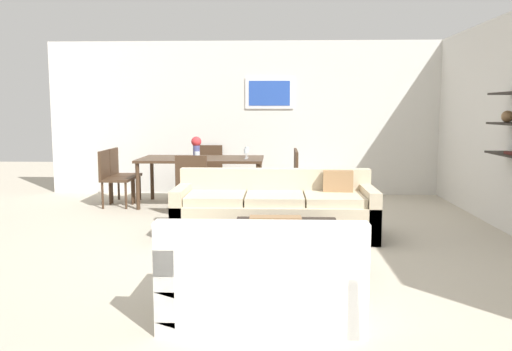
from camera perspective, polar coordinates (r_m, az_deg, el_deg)
name	(u,v)px	position (r m, az deg, el deg)	size (l,w,h in m)	color
ground_plane	(262,243)	(6.10, 0.62, -7.25)	(18.00, 18.00, 0.00)	#BCB29E
back_wall_unit	(284,118)	(9.44, 3.08, 6.18)	(8.40, 0.09, 2.70)	silver
sofa_beige	(275,212)	(6.36, 2.11, -3.95)	(2.37, 0.90, 0.78)	beige
loveseat_white	(262,277)	(3.96, 0.70, -10.89)	(1.42, 0.90, 0.78)	white
coffee_table	(287,246)	(5.23, 3.33, -7.58)	(1.04, 0.97, 0.38)	black
decorative_bowl	(283,223)	(5.16, 2.95, -5.12)	(0.33, 0.33, 0.08)	#99844C
dining_table	(202,162)	(8.41, -5.88, 1.48)	(1.94, 1.04, 0.75)	#422D1E
dining_chair_left_far	(120,171)	(8.96, -14.40, 0.46)	(0.44, 0.44, 0.88)	#422D1E
dining_chair_left_near	(112,175)	(8.51, -15.30, 0.09)	(0.44, 0.44, 0.88)	#422D1E
dining_chair_right_far	(288,172)	(8.58, 3.50, 0.38)	(0.44, 0.44, 0.88)	#422D1E
dining_chair_right_near	(289,176)	(8.12, 3.57, -0.01)	(0.44, 0.44, 0.88)	#422D1E
dining_chair_head	(209,167)	(9.34, -5.06, 0.93)	(0.44, 0.44, 0.88)	#422D1E
dining_chair_foot	(193,181)	(7.52, -6.86, -0.62)	(0.44, 0.44, 0.88)	#422D1E
wine_glass_right_far	(247,150)	(8.45, -1.00, 2.77)	(0.06, 0.06, 0.17)	silver
wine_glass_right_near	(246,152)	(8.20, -1.10, 2.60)	(0.06, 0.06, 0.16)	silver
wine_glass_foot	(197,154)	(7.94, -6.36, 2.30)	(0.08, 0.08, 0.14)	silver
centerpiece_vase	(196,145)	(8.40, -6.45, 3.26)	(0.16, 0.16, 0.34)	#4C518C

